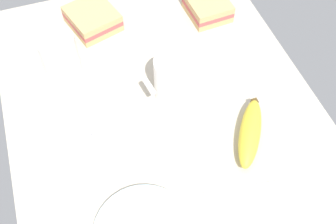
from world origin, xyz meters
The scene contains 7 objects.
tabletop centered at (0.00, 0.00, 1.00)cm, with size 90.00×64.00×2.00cm, color #BCB29E.
coffee_mug_black centered at (6.55, -3.66, 7.04)cm, with size 8.61×10.99×9.80cm.
coffee_mug_milky centered at (19.68, 17.69, 7.37)cm, with size 9.95×7.92×10.45cm.
sandwich_main centered at (32.26, 8.20, 4.20)cm, with size 14.02×13.25×4.40cm.
sandwich_side centered at (27.13, -19.53, 4.20)cm, with size 11.00×10.04×4.40cm.
banana centered at (-9.16, -13.85, 4.03)cm, with size 15.75×12.00×4.07cm.
spoon centered at (2.28, 15.65, 2.38)cm, with size 12.38×6.13×0.80cm.
Camera 1 is at (-43.45, 14.79, 71.40)cm, focal length 43.30 mm.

